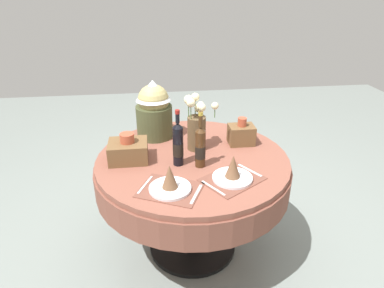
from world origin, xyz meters
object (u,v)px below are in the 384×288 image
Objects in this scene: wine_bottle_right at (178,144)px; gift_tub_back_left at (154,107)px; woven_basket_side_left at (128,150)px; dining_table at (193,174)px; wine_bottle_left at (200,147)px; place_setting_left at (170,183)px; place_setting_right at (233,173)px; woven_basket_side_right at (241,134)px; flower_vase at (197,126)px.

wine_bottle_right is 0.85× the size of gift_tub_back_left.
gift_tub_back_left is at bearing 106.78° from wine_bottle_right.
gift_tub_back_left is 0.43m from woven_basket_side_left.
wine_bottle_left is at bearing -75.79° from dining_table.
wine_bottle_left reaches higher than woven_basket_side_left.
place_setting_left is 0.31m from wine_bottle_right.
dining_table is 3.57× the size of wine_bottle_left.
gift_tub_back_left reaches higher than woven_basket_side_left.
woven_basket_side_right reaches higher than place_setting_right.
flower_vase is 0.25m from wine_bottle_left.
place_setting_left is at bearing -135.49° from woven_basket_side_right.
woven_basket_side_left is (-0.25, 0.39, 0.02)m from place_setting_left.
gift_tub_back_left is at bearing 123.33° from dining_table.
woven_basket_side_left is 0.81m from woven_basket_side_right.
dining_table is 3.54× the size of wine_bottle_right.
woven_basket_side_right is (0.55, 0.54, 0.03)m from place_setting_left.
dining_table is 3.15× the size of place_setting_left.
wine_bottle_left is (-0.17, 0.19, 0.09)m from place_setting_right.
place_setting_right is 0.39m from wine_bottle_right.
wine_bottle_right is at bearing -139.60° from dining_table.
wine_bottle_left is 0.99× the size of wine_bottle_right.
dining_table is 0.46m from place_setting_left.
wine_bottle_right is (-0.15, -0.21, -0.03)m from flower_vase.
wine_bottle_left is (-0.01, -0.25, -0.04)m from flower_vase.
gift_tub_back_left is (-0.06, 0.74, 0.18)m from place_setting_left.
gift_tub_back_left reaches higher than place_setting_right.
place_setting_left is 1.07× the size of flower_vase.
dining_table is 0.31m from wine_bottle_right.
place_setting_right is 1.15× the size of wine_bottle_right.
woven_basket_side_left is (-0.18, -0.36, -0.16)m from gift_tub_back_left.
wine_bottle_right is 0.54m from woven_basket_side_right.
wine_bottle_right is at bearing 143.40° from place_setting_right.
woven_basket_side_right is at bearing 10.86° from woven_basket_side_left.
woven_basket_side_right is at bearing 40.27° from wine_bottle_left.
place_setting_right is 1.16× the size of wine_bottle_left.
woven_basket_side_right is (0.33, 0.04, -0.10)m from flower_vase.
woven_basket_side_right is at bearing 27.64° from wine_bottle_right.
woven_basket_side_right is (0.61, -0.20, -0.16)m from gift_tub_back_left.
woven_basket_side_left is (-0.42, 0.01, 0.21)m from dining_table.
wine_bottle_left is at bearing -92.52° from flower_vase.
woven_basket_side_left is at bearing 152.62° from place_setting_right.
dining_table is at bearing -1.23° from woven_basket_side_left.
wine_bottle_right is 1.88× the size of woven_basket_side_right.
flower_vase reaches higher than dining_table.
place_setting_left is at bearing -57.57° from woven_basket_side_left.
place_setting_left is 1.67× the size of woven_basket_side_left.
woven_basket_side_right is (0.48, 0.25, -0.07)m from wine_bottle_right.
dining_table is at bearing -156.59° from woven_basket_side_right.
dining_table is 5.25× the size of woven_basket_side_left.
place_setting_left is at bearing -114.95° from dining_table.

